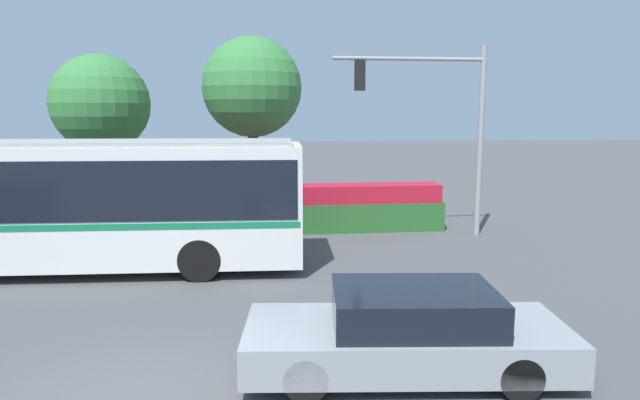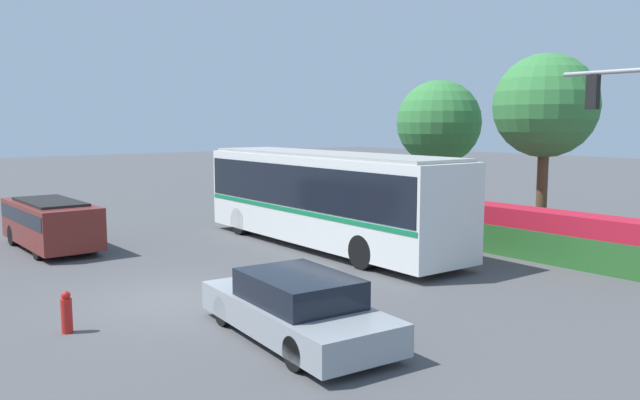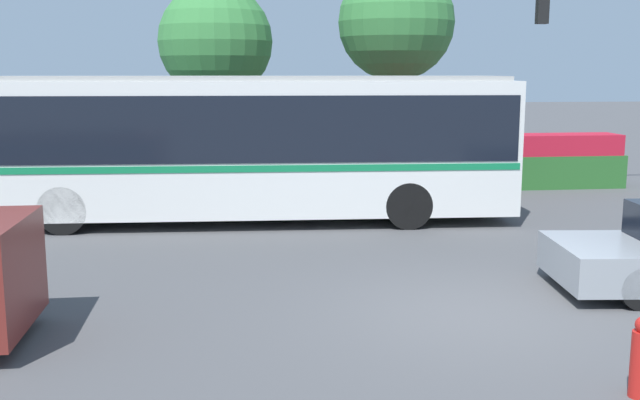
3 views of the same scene
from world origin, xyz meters
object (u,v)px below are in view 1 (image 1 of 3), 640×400
Objects in this scene: traffic_light_pole at (443,113)px; street_tree_left at (100,104)px; city_bus at (67,198)px; sedan_foreground at (408,333)px; street_tree_centre at (252,88)px.

traffic_light_pole is 11.89m from street_tree_left.
sedan_foreground is (6.78, -6.30, -1.21)m from city_bus.
city_bus is at bearing -36.92° from sedan_foreground.
city_bus is 7.18m from street_tree_left.
sedan_foreground is 0.83× the size of street_tree_left.
sedan_foreground is 12.99m from street_tree_centre.
street_tree_left is (-0.84, 6.73, 2.35)m from city_bus.
city_bus is at bearing -127.78° from street_tree_centre.
street_tree_left is (-11.22, 3.94, 0.29)m from traffic_light_pole.
street_tree_left reaches higher than city_bus.
street_tree_left is at bearing -53.71° from sedan_foreground.
city_bus is 1.77× the size of street_tree_centre.
traffic_light_pole is (10.37, 2.79, 2.06)m from city_bus.
city_bus reaches higher than sedan_foreground.
city_bus is 1.94× the size of street_tree_left.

